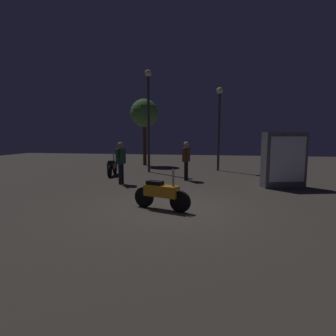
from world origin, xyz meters
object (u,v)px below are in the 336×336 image
at_px(motorcycle_orange_foreground, 161,193).
at_px(motorcycle_black_parked_left, 112,167).
at_px(person_bystander_far, 186,157).
at_px(person_rider_beside, 121,159).
at_px(streetlamp_far, 219,118).
at_px(streetlamp_near, 148,109).
at_px(kiosk_billboard, 284,160).

bearing_deg(motorcycle_orange_foreground, motorcycle_black_parked_left, 141.03).
xyz_separation_m(motorcycle_black_parked_left, person_bystander_far, (3.75, -0.76, 0.59)).
height_order(person_rider_beside, person_bystander_far, person_rider_beside).
bearing_deg(person_rider_beside, streetlamp_far, 67.71).
relative_size(person_rider_beside, streetlamp_near, 0.32).
relative_size(motorcycle_black_parked_left, streetlamp_far, 0.36).
xyz_separation_m(streetlamp_near, streetlamp_far, (3.71, 1.31, -0.43)).
bearing_deg(kiosk_billboard, person_rider_beside, -11.76).
height_order(motorcycle_black_parked_left, person_rider_beside, person_rider_beside).
relative_size(motorcycle_black_parked_left, kiosk_billboard, 0.79).
bearing_deg(person_rider_beside, motorcycle_black_parked_left, 136.21).
xyz_separation_m(motorcycle_orange_foreground, streetlamp_far, (1.59, 8.39, 2.52)).
distance_m(motorcycle_orange_foreground, person_bystander_far, 4.79).
xyz_separation_m(person_bystander_far, streetlamp_far, (1.44, 3.64, 1.94)).
xyz_separation_m(person_rider_beside, person_bystander_far, (2.51, 1.36, -0.00)).
xyz_separation_m(person_bystander_far, kiosk_billboard, (3.82, -0.95, 0.03)).
bearing_deg(kiosk_billboard, person_bystander_far, -29.45).
height_order(person_rider_beside, streetlamp_near, streetlamp_near).
xyz_separation_m(motorcycle_black_parked_left, kiosk_billboard, (7.57, -1.71, 0.61)).
distance_m(person_bystander_far, streetlamp_near, 4.03).
height_order(streetlamp_far, kiosk_billboard, streetlamp_far).
relative_size(streetlamp_near, streetlamp_far, 1.17).
xyz_separation_m(person_bystander_far, streetlamp_near, (-2.28, 2.33, 2.36)).
relative_size(motorcycle_orange_foreground, streetlamp_near, 0.30).
height_order(motorcycle_orange_foreground, person_rider_beside, person_rider_beside).
height_order(motorcycle_black_parked_left, kiosk_billboard, kiosk_billboard).
bearing_deg(streetlamp_far, streetlamp_near, -160.62).
relative_size(person_bystander_far, streetlamp_far, 0.37).
distance_m(person_rider_beside, person_bystander_far, 2.86).
bearing_deg(kiosk_billboard, motorcycle_orange_foreground, 28.25).
relative_size(motorcycle_black_parked_left, person_rider_beside, 0.97).
bearing_deg(motorcycle_black_parked_left, person_rider_beside, -158.37).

